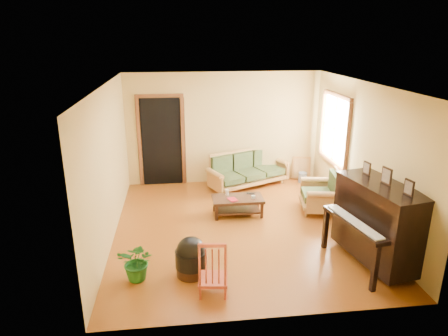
{
  "coord_description": "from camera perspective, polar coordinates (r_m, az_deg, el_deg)",
  "views": [
    {
      "loc": [
        -1.08,
        -6.55,
        3.36
      ],
      "look_at": [
        -0.27,
        0.2,
        1.1
      ],
      "focal_mm": 32.0,
      "sensor_mm": 36.0,
      "label": 1
    }
  ],
  "objects": [
    {
      "name": "red_chair",
      "position": [
        5.53,
        -1.6,
        -13.76
      ],
      "size": [
        0.44,
        0.47,
        0.84
      ],
      "primitive_type": "cube",
      "rotation": [
        0.0,
        0.0,
        -0.12
      ],
      "color": "maroon",
      "rests_on": "floor"
    },
    {
      "name": "coffee_table",
      "position": [
        7.88,
        1.96,
        -5.45
      ],
      "size": [
        0.99,
        0.54,
        0.36
      ],
      "primitive_type": "cube",
      "rotation": [
        0.0,
        0.0,
        0.0
      ],
      "color": "black",
      "rests_on": "floor"
    },
    {
      "name": "armchair",
      "position": [
        8.18,
        13.52,
        -3.18
      ],
      "size": [
        0.93,
        0.97,
        0.85
      ],
      "primitive_type": "cube",
      "rotation": [
        0.0,
        0.0,
        -0.16
      ],
      "color": "#A4753C",
      "rests_on": "floor"
    },
    {
      "name": "glass_jar",
      "position": [
        7.79,
        4.22,
        -4.13
      ],
      "size": [
        0.1,
        0.1,
        0.05
      ],
      "primitive_type": "cylinder",
      "rotation": [
        0.0,
        0.0,
        -0.36
      ],
      "color": "silver",
      "rests_on": "coffee_table"
    },
    {
      "name": "footstool",
      "position": [
        6.02,
        -4.7,
        -13.1
      ],
      "size": [
        0.54,
        0.54,
        0.45
      ],
      "primitive_type": "cylinder",
      "rotation": [
        0.0,
        0.0,
        0.18
      ],
      "color": "black",
      "rests_on": "floor"
    },
    {
      "name": "potted_plant",
      "position": [
        5.99,
        -12.22,
        -12.93
      ],
      "size": [
        0.64,
        0.6,
        0.58
      ],
      "primitive_type": "imported",
      "rotation": [
        0.0,
        0.0,
        -0.33
      ],
      "color": "#185419",
      "rests_on": "floor"
    },
    {
      "name": "sofa",
      "position": [
        9.28,
        3.52,
        -0.23
      ],
      "size": [
        2.04,
        1.49,
        0.81
      ],
      "primitive_type": "cube",
      "rotation": [
        0.0,
        0.0,
        0.42
      ],
      "color": "#A4753C",
      "rests_on": "floor"
    },
    {
      "name": "candle",
      "position": [
        7.91,
        0.46,
        -3.48
      ],
      "size": [
        0.08,
        0.08,
        0.11
      ],
      "primitive_type": "cylinder",
      "rotation": [
        0.0,
        0.0,
        -0.21
      ],
      "color": "silver",
      "rests_on": "coffee_table"
    },
    {
      "name": "remote",
      "position": [
        7.99,
        3.82,
        -3.65
      ],
      "size": [
        0.17,
        0.09,
        0.02
      ],
      "primitive_type": "cube",
      "rotation": [
        0.0,
        0.0,
        -0.29
      ],
      "color": "black",
      "rests_on": "coffee_table"
    },
    {
      "name": "ceramic_crock",
      "position": [
        9.77,
        11.15,
        -1.33
      ],
      "size": [
        0.22,
        0.22,
        0.25
      ],
      "primitive_type": "cylinder",
      "rotation": [
        0.0,
        0.0,
        0.1
      ],
      "color": "#3557A0",
      "rests_on": "floor"
    },
    {
      "name": "piano",
      "position": [
        6.52,
        21.05,
        -7.52
      ],
      "size": [
        1.13,
        1.61,
        1.3
      ],
      "primitive_type": "cube",
      "rotation": [
        0.0,
        0.0,
        0.19
      ],
      "color": "black",
      "rests_on": "floor"
    },
    {
      "name": "floor",
      "position": [
        7.44,
        2.25,
        -8.47
      ],
      "size": [
        5.0,
        5.0,
        0.0
      ],
      "primitive_type": "plane",
      "color": "#67310D",
      "rests_on": "ground"
    },
    {
      "name": "book",
      "position": [
        7.66,
        0.73,
        -4.63
      ],
      "size": [
        0.21,
        0.24,
        0.02
      ],
      "primitive_type": "imported",
      "rotation": [
        0.0,
        0.0,
        0.33
      ],
      "color": "maroon",
      "rests_on": "coffee_table"
    },
    {
      "name": "leaning_frame",
      "position": [
        9.94,
        10.98,
        0.07
      ],
      "size": [
        0.45,
        0.17,
        0.59
      ],
      "primitive_type": "cube",
      "rotation": [
        0.0,
        0.0,
        -0.16
      ],
      "color": "#B37F3B",
      "rests_on": "floor"
    },
    {
      "name": "doorway",
      "position": [
        9.34,
        -8.92,
        3.68
      ],
      "size": [
        1.08,
        0.16,
        2.05
      ],
      "primitive_type": "cube",
      "color": "black",
      "rests_on": "floor"
    },
    {
      "name": "window",
      "position": [
        8.71,
        15.57,
        5.38
      ],
      "size": [
        0.12,
        1.36,
        1.46
      ],
      "primitive_type": "cube",
      "color": "white",
      "rests_on": "right_wall"
    }
  ]
}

